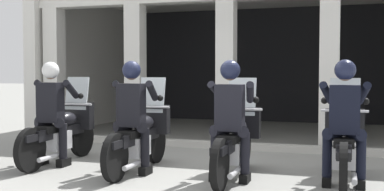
# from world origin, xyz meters

# --- Properties ---
(ground_plane) EXTENTS (80.00, 80.00, 0.00)m
(ground_plane) POSITION_xyz_m (0.00, 3.00, 0.00)
(ground_plane) COLOR gray
(station_building) EXTENTS (8.89, 5.35, 3.41)m
(station_building) POSITION_xyz_m (-0.11, 5.40, 2.14)
(station_building) COLOR black
(station_building) RESTS_ON ground
(kerb_strip) EXTENTS (8.39, 0.24, 0.12)m
(kerb_strip) POSITION_xyz_m (-0.11, 2.23, 0.06)
(kerb_strip) COLOR #B7B5AD
(kerb_strip) RESTS_ON ground
(motorcycle_far_left) EXTENTS (0.62, 2.04, 1.35)m
(motorcycle_far_left) POSITION_xyz_m (-2.12, 0.11, 0.50)
(motorcycle_far_left) COLOR black
(motorcycle_far_left) RESTS_ON ground
(police_officer_far_left) EXTENTS (0.63, 0.61, 1.58)m
(police_officer_far_left) POSITION_xyz_m (-2.12, -0.17, 0.94)
(police_officer_far_left) COLOR black
(police_officer_far_left) RESTS_ON ground
(motorcycle_center_left) EXTENTS (0.62, 2.04, 1.35)m
(motorcycle_center_left) POSITION_xyz_m (-0.71, -0.05, 0.50)
(motorcycle_center_left) COLOR black
(motorcycle_center_left) RESTS_ON ground
(police_officer_center_left) EXTENTS (0.63, 0.61, 1.58)m
(police_officer_center_left) POSITION_xyz_m (-0.71, -0.33, 0.94)
(police_officer_center_left) COLOR black
(police_officer_center_left) RESTS_ON ground
(motorcycle_center_right) EXTENTS (0.62, 2.04, 1.35)m
(motorcycle_center_right) POSITION_xyz_m (0.71, -0.09, 0.50)
(motorcycle_center_right) COLOR black
(motorcycle_center_right) RESTS_ON ground
(police_officer_center_right) EXTENTS (0.63, 0.61, 1.58)m
(police_officer_center_right) POSITION_xyz_m (0.71, -0.37, 0.94)
(police_officer_center_right) COLOR black
(police_officer_center_right) RESTS_ON ground
(motorcycle_far_right) EXTENTS (0.62, 2.04, 1.35)m
(motorcycle_far_right) POSITION_xyz_m (2.12, 0.04, 0.50)
(motorcycle_far_right) COLOR black
(motorcycle_far_right) RESTS_ON ground
(police_officer_far_right) EXTENTS (0.63, 0.61, 1.58)m
(police_officer_far_right) POSITION_xyz_m (2.12, -0.24, 0.94)
(police_officer_far_right) COLOR black
(police_officer_far_right) RESTS_ON ground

